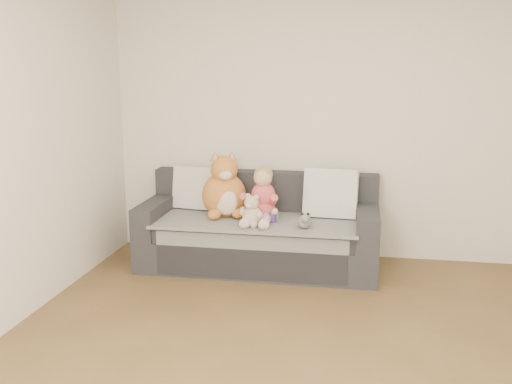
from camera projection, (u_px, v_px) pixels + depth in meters
room_shell at (330, 158)px, 3.49m from camera, size 5.00×5.00×5.00m
sofa at (260, 233)px, 5.40m from camera, size 2.20×0.94×0.85m
cushion_left at (197, 188)px, 5.64m from camera, size 0.48×0.27×0.43m
cushion_right_back at (331, 193)px, 5.33m from camera, size 0.51×0.27×0.47m
cushion_right_front at (333, 196)px, 5.31m from camera, size 0.46×0.23×0.42m
toddler at (262, 198)px, 5.18m from camera, size 0.35×0.51×0.50m
plush_cat at (225, 191)px, 5.36m from camera, size 0.51×0.51×0.64m
teddy_bear at (252, 213)px, 5.03m from camera, size 0.22×0.18×0.29m
plush_cow at (305, 221)px, 4.95m from camera, size 0.13×0.19×0.16m
sippy_cup at (272, 215)px, 5.16m from camera, size 0.11×0.07×0.12m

